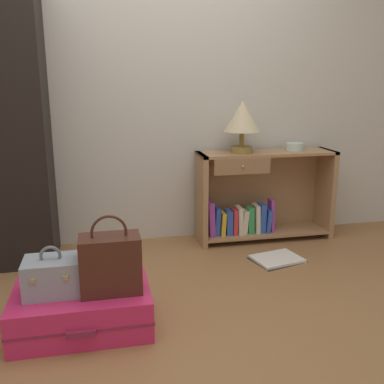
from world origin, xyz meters
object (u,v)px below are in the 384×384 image
object	(u,v)px
open_book_on_floor	(277,259)
bowl	(295,147)
table_lamp	(242,119)
handbag	(111,263)
bookshelf	(258,198)
train_case	(52,276)
suitcase_large	(82,309)

from	to	relation	value
open_book_on_floor	bowl	bearing A→B (deg)	56.92
table_lamp	open_book_on_floor	distance (m)	1.08
handbag	open_book_on_floor	world-z (taller)	handbag
bookshelf	open_book_on_floor	bearing A→B (deg)	-92.61
bookshelf	train_case	xyz separation A→B (m)	(-1.50, -1.11, -0.03)
bookshelf	table_lamp	world-z (taller)	table_lamp
bookshelf	bowl	world-z (taller)	bowl
bookshelf	bowl	xyz separation A→B (m)	(0.30, 0.01, 0.41)
bowl	handbag	bearing A→B (deg)	-142.53
handbag	open_book_on_floor	bearing A→B (deg)	29.30
bookshelf	handbag	world-z (taller)	bookshelf
handbag	open_book_on_floor	xyz separation A→B (m)	(1.19, 0.67, -0.36)
suitcase_large	handbag	distance (m)	0.31
open_book_on_floor	handbag	bearing A→B (deg)	-150.70
bookshelf	handbag	size ratio (longest dim) A/B	2.70
bowl	train_case	size ratio (longest dim) A/B	0.50
bowl	train_case	distance (m)	2.16
table_lamp	bookshelf	bearing A→B (deg)	9.99
train_case	open_book_on_floor	distance (m)	1.63
suitcase_large	open_book_on_floor	distance (m)	1.49
table_lamp	open_book_on_floor	size ratio (longest dim) A/B	0.97
bookshelf	open_book_on_floor	world-z (taller)	bookshelf
handbag	bowl	bearing A→B (deg)	37.47
suitcase_large	handbag	xyz separation A→B (m)	(0.15, -0.04, 0.26)
bookshelf	open_book_on_floor	size ratio (longest dim) A/B	2.68
bookshelf	table_lamp	size ratio (longest dim) A/B	2.78
train_case	handbag	xyz separation A→B (m)	(0.29, -0.04, 0.06)
bowl	handbag	xyz separation A→B (m)	(-1.51, -1.16, -0.38)
bookshelf	suitcase_large	bearing A→B (deg)	-140.97
suitcase_large	handbag	bearing A→B (deg)	-15.02
handbag	open_book_on_floor	distance (m)	1.41
bowl	suitcase_large	bearing A→B (deg)	-146.15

